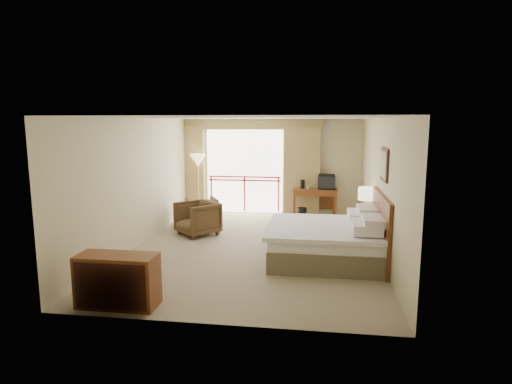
# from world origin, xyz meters

# --- Properties ---
(floor) EXTENTS (7.00, 7.00, 0.00)m
(floor) POSITION_xyz_m (0.00, 0.00, 0.00)
(floor) COLOR gray
(floor) RESTS_ON ground
(ceiling) EXTENTS (7.00, 7.00, 0.00)m
(ceiling) POSITION_xyz_m (0.00, 0.00, 2.70)
(ceiling) COLOR white
(ceiling) RESTS_ON wall_back
(wall_back) EXTENTS (5.00, 0.00, 5.00)m
(wall_back) POSITION_xyz_m (0.00, 3.50, 1.35)
(wall_back) COLOR beige
(wall_back) RESTS_ON ground
(wall_front) EXTENTS (5.00, 0.00, 5.00)m
(wall_front) POSITION_xyz_m (0.00, -3.50, 1.35)
(wall_front) COLOR beige
(wall_front) RESTS_ON ground
(wall_left) EXTENTS (0.00, 7.00, 7.00)m
(wall_left) POSITION_xyz_m (-2.50, 0.00, 1.35)
(wall_left) COLOR beige
(wall_left) RESTS_ON ground
(wall_right) EXTENTS (0.00, 7.00, 7.00)m
(wall_right) POSITION_xyz_m (2.50, 0.00, 1.35)
(wall_right) COLOR beige
(wall_right) RESTS_ON ground
(balcony_door) EXTENTS (2.40, 0.00, 2.40)m
(balcony_door) POSITION_xyz_m (-0.80, 3.48, 1.20)
(balcony_door) COLOR white
(balcony_door) RESTS_ON wall_back
(balcony_railing) EXTENTS (2.09, 0.03, 1.02)m
(balcony_railing) POSITION_xyz_m (-0.80, 3.46, 0.81)
(balcony_railing) COLOR #B90F0F
(balcony_railing) RESTS_ON wall_back
(curtain_left) EXTENTS (1.00, 0.26, 2.50)m
(curtain_left) POSITION_xyz_m (-2.45, 3.35, 1.25)
(curtain_left) COLOR olive
(curtain_left) RESTS_ON wall_back
(curtain_right) EXTENTS (1.00, 0.26, 2.50)m
(curtain_right) POSITION_xyz_m (0.85, 3.35, 1.25)
(curtain_right) COLOR olive
(curtain_right) RESTS_ON wall_back
(valance) EXTENTS (4.40, 0.22, 0.28)m
(valance) POSITION_xyz_m (-0.80, 3.38, 2.55)
(valance) COLOR olive
(valance) RESTS_ON wall_back
(hvac_vent) EXTENTS (0.50, 0.04, 0.50)m
(hvac_vent) POSITION_xyz_m (1.30, 3.47, 2.35)
(hvac_vent) COLOR silver
(hvac_vent) RESTS_ON wall_back
(bed) EXTENTS (2.13, 2.06, 0.97)m
(bed) POSITION_xyz_m (1.50, -0.60, 0.38)
(bed) COLOR brown
(bed) RESTS_ON floor
(headboard) EXTENTS (0.06, 2.10, 1.30)m
(headboard) POSITION_xyz_m (2.46, -0.60, 0.65)
(headboard) COLOR #5B2810
(headboard) RESTS_ON wall_right
(framed_art) EXTENTS (0.04, 0.72, 0.60)m
(framed_art) POSITION_xyz_m (2.47, -0.60, 1.85)
(framed_art) COLOR black
(framed_art) RESTS_ON wall_right
(nightstand) EXTENTS (0.43, 0.50, 0.58)m
(nightstand) POSITION_xyz_m (2.34, 0.82, 0.29)
(nightstand) COLOR #5B2810
(nightstand) RESTS_ON floor
(table_lamp) EXTENTS (0.34, 0.34, 0.60)m
(table_lamp) POSITION_xyz_m (2.34, 0.87, 1.05)
(table_lamp) COLOR tan
(table_lamp) RESTS_ON nightstand
(phone) EXTENTS (0.19, 0.15, 0.08)m
(phone) POSITION_xyz_m (2.29, 0.67, 0.63)
(phone) COLOR black
(phone) RESTS_ON nightstand
(desk) EXTENTS (1.21, 0.59, 0.79)m
(desk) POSITION_xyz_m (1.23, 3.23, 0.62)
(desk) COLOR #5B2810
(desk) RESTS_ON floor
(tv) EXTENTS (0.45, 0.36, 0.41)m
(tv) POSITION_xyz_m (1.53, 3.18, 0.99)
(tv) COLOR black
(tv) RESTS_ON desk
(coffee_maker) EXTENTS (0.12, 0.12, 0.25)m
(coffee_maker) POSITION_xyz_m (0.88, 3.18, 0.91)
(coffee_maker) COLOR black
(coffee_maker) RESTS_ON desk
(cup) EXTENTS (0.08, 0.08, 0.10)m
(cup) POSITION_xyz_m (1.03, 3.13, 0.84)
(cup) COLOR white
(cup) RESTS_ON desk
(wastebasket) EXTENTS (0.30, 0.30, 0.32)m
(wastebasket) POSITION_xyz_m (0.89, 2.82, 0.16)
(wastebasket) COLOR black
(wastebasket) RESTS_ON floor
(armchair_far) EXTENTS (1.00, 1.01, 0.68)m
(armchair_far) POSITION_xyz_m (-1.68, 1.96, 0.00)
(armchair_far) COLOR #412D19
(armchair_far) RESTS_ON floor
(armchair_near) EXTENTS (1.20, 1.20, 0.78)m
(armchair_near) POSITION_xyz_m (-1.48, 0.86, 0.00)
(armchair_near) COLOR #412D19
(armchair_near) RESTS_ON floor
(side_table) EXTENTS (0.48, 0.48, 0.52)m
(side_table) POSITION_xyz_m (-1.85, 1.35, 0.36)
(side_table) COLOR black
(side_table) RESTS_ON floor
(book) EXTENTS (0.25, 0.26, 0.02)m
(book) POSITION_xyz_m (-1.85, 1.35, 0.53)
(book) COLOR white
(book) RESTS_ON side_table
(floor_lamp) EXTENTS (0.44, 0.44, 1.73)m
(floor_lamp) POSITION_xyz_m (-2.05, 2.99, 1.49)
(floor_lamp) COLOR tan
(floor_lamp) RESTS_ON floor
(dresser) EXTENTS (1.14, 0.48, 0.76)m
(dresser) POSITION_xyz_m (-1.54, -3.13, 0.38)
(dresser) COLOR #5B2810
(dresser) RESTS_ON floor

